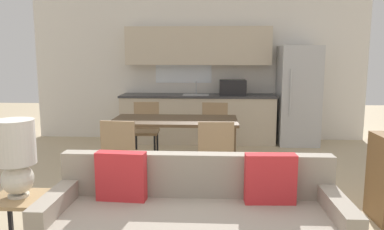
% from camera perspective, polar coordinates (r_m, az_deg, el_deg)
% --- Properties ---
extents(wall_back, '(6.40, 0.07, 2.70)m').
position_cam_1_polar(wall_back, '(7.31, 0.97, 6.92)').
color(wall_back, silver).
rests_on(wall_back, ground_plane).
extents(kitchen_counter, '(2.87, 0.65, 2.15)m').
position_cam_1_polar(kitchen_counter, '(7.04, 1.01, 2.69)').
color(kitchen_counter, beige).
rests_on(kitchen_counter, ground_plane).
extents(refrigerator, '(0.71, 0.72, 1.80)m').
position_cam_1_polar(refrigerator, '(7.11, 15.84, 2.86)').
color(refrigerator, '#B7BABC').
rests_on(refrigerator, ground_plane).
extents(dining_table, '(1.68, 0.83, 0.77)m').
position_cam_1_polar(dining_table, '(5.06, -2.63, -1.34)').
color(dining_table, brown).
rests_on(dining_table, ground_plane).
extents(couch, '(2.25, 0.80, 0.84)m').
position_cam_1_polar(couch, '(3.04, 0.44, -15.73)').
color(couch, '#3D2D1E').
rests_on(couch, ground_plane).
extents(side_table, '(0.41, 0.41, 0.51)m').
position_cam_1_polar(side_table, '(3.36, -24.76, -14.00)').
color(side_table, tan).
rests_on(side_table, ground_plane).
extents(table_lamp, '(0.30, 0.30, 0.61)m').
position_cam_1_polar(table_lamp, '(3.22, -25.27, -5.42)').
color(table_lamp, silver).
rests_on(table_lamp, side_table).
extents(dining_chair_near_left, '(0.46, 0.46, 0.89)m').
position_cam_1_polar(dining_chair_near_left, '(4.46, -10.63, -5.57)').
color(dining_chair_near_left, '#997A56').
rests_on(dining_chair_near_left, ground_plane).
extents(dining_chair_far_right, '(0.44, 0.44, 0.89)m').
position_cam_1_polar(dining_chair_far_right, '(5.80, 3.44, -2.07)').
color(dining_chair_far_right, '#997A56').
rests_on(dining_chair_far_right, ground_plane).
extents(dining_chair_near_right, '(0.44, 0.44, 0.89)m').
position_cam_1_polar(dining_chair_near_right, '(4.34, 3.55, -5.83)').
color(dining_chair_near_right, '#997A56').
rests_on(dining_chair_near_right, ground_plane).
extents(dining_chair_far_left, '(0.43, 0.43, 0.89)m').
position_cam_1_polar(dining_chair_far_left, '(5.92, -7.09, -1.91)').
color(dining_chair_far_left, '#997A56').
rests_on(dining_chair_far_left, ground_plane).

